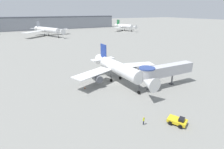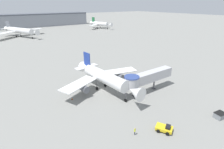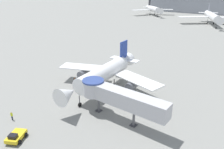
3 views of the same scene
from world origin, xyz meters
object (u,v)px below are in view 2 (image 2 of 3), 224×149
at_px(pushback_tug_yellow, 164,128).
at_px(traffic_cone_starboard_wing, 132,81).
at_px(service_container_gray, 220,115).
at_px(ground_crew_marshaller, 135,131).
at_px(main_airplane, 104,77).
at_px(jet_bridge, 146,78).
at_px(background_jet_gray_tail, 20,30).
at_px(traffic_cone_port_wing, 72,99).
at_px(traffic_cone_apron_front, 159,130).
at_px(background_jet_green_tail, 100,24).

relative_size(pushback_tug_yellow, traffic_cone_starboard_wing, 4.98).
distance_m(service_container_gray, ground_crew_marshaller, 20.78).
height_order(main_airplane, traffic_cone_starboard_wing, main_airplane).
relative_size(jet_bridge, background_jet_gray_tail, 0.45).
height_order(traffic_cone_port_wing, ground_crew_marshaller, ground_crew_marshaller).
distance_m(pushback_tug_yellow, traffic_cone_apron_front, 1.26).
xyz_separation_m(service_container_gray, background_jet_green_tail, (59.44, 144.79, 4.01)).
height_order(main_airplane, ground_crew_marshaller, main_airplane).
bearing_deg(traffic_cone_port_wing, traffic_cone_starboard_wing, -3.28).
bearing_deg(traffic_cone_starboard_wing, jet_bridge, -101.88).
bearing_deg(background_jet_gray_tail, traffic_cone_port_wing, -117.68).
relative_size(service_container_gray, traffic_cone_port_wing, 4.13).
bearing_deg(ground_crew_marshaller, background_jet_gray_tail, 65.63).
relative_size(traffic_cone_starboard_wing, ground_crew_marshaller, 0.47).
relative_size(main_airplane, traffic_cone_starboard_wing, 35.01).
height_order(ground_crew_marshaller, background_jet_green_tail, background_jet_green_tail).
bearing_deg(pushback_tug_yellow, background_jet_gray_tail, 63.76).
distance_m(main_airplane, traffic_cone_starboard_wing, 11.18).
bearing_deg(main_airplane, background_jet_gray_tail, 87.08).
distance_m(traffic_cone_starboard_wing, background_jet_gray_tail, 113.54).
xyz_separation_m(pushback_tug_yellow, traffic_cone_port_wing, (-10.14, 22.82, -0.38)).
bearing_deg(pushback_tug_yellow, traffic_cone_starboard_wing, 36.25).
distance_m(main_airplane, service_container_gray, 30.54).
bearing_deg(pushback_tug_yellow, main_airplane, 62.05).
bearing_deg(background_jet_gray_tail, service_container_gray, -107.16).
xyz_separation_m(main_airplane, traffic_cone_starboard_wing, (10.48, -0.91, -3.78)).
distance_m(jet_bridge, background_jet_green_tail, 141.18).
height_order(main_airplane, traffic_cone_apron_front, main_airplane).
bearing_deg(traffic_cone_port_wing, service_container_gray, -48.92).
relative_size(pushback_tug_yellow, service_container_gray, 1.46).
distance_m(traffic_cone_starboard_wing, background_jet_green_tail, 134.14).
bearing_deg(jet_bridge, main_airplane, 138.45).
distance_m(main_airplane, jet_bridge, 12.11).
relative_size(traffic_cone_apron_front, background_jet_gray_tail, 0.02).
xyz_separation_m(jet_bridge, traffic_cone_apron_front, (-10.24, -13.98, -4.22)).
height_order(traffic_cone_port_wing, background_jet_green_tail, background_jet_green_tail).
xyz_separation_m(pushback_tug_yellow, traffic_cone_apron_front, (-1.14, 0.43, -0.32)).
xyz_separation_m(main_airplane, background_jet_gray_tail, (-3.33, 111.70, 0.88)).
distance_m(traffic_cone_apron_front, traffic_cone_starboard_wing, 24.25).
xyz_separation_m(traffic_cone_apron_front, background_jet_gray_tail, (-2.05, 133.80, 4.66)).
xyz_separation_m(pushback_tug_yellow, ground_crew_marshaller, (-5.71, 2.72, 0.28)).
distance_m(service_container_gray, traffic_cone_port_wing, 36.35).
bearing_deg(background_jet_gray_tail, main_airplane, -112.41).
bearing_deg(traffic_cone_port_wing, background_jet_gray_tail, 86.43).
relative_size(main_airplane, traffic_cone_port_wing, 42.32).
bearing_deg(service_container_gray, traffic_cone_port_wing, 131.08).
xyz_separation_m(main_airplane, ground_crew_marshaller, (-5.85, -19.82, -3.19)).
distance_m(traffic_cone_apron_front, traffic_cone_port_wing, 24.13).
relative_size(pushback_tug_yellow, traffic_cone_port_wing, 6.02).
relative_size(main_airplane, ground_crew_marshaller, 16.34).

